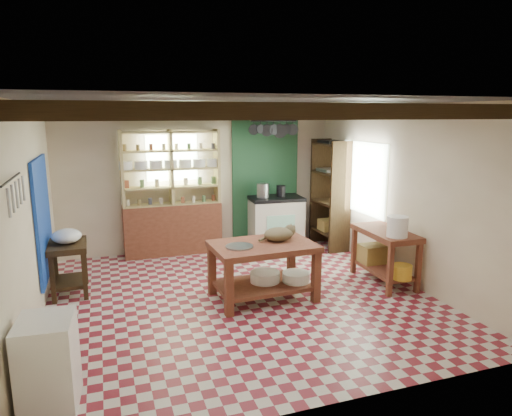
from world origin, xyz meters
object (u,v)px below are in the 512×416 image
object	(u,v)px
white_cabinet	(48,364)
right_counter	(384,256)
work_table	(263,271)
prep_table	(69,268)
cat	(279,234)
stove	(276,222)

from	to	relation	value
white_cabinet	right_counter	size ratio (longest dim) A/B	0.72
work_table	prep_table	world-z (taller)	work_table
work_table	cat	bearing A→B (deg)	11.31
work_table	white_cabinet	xyz separation A→B (m)	(-2.50, -1.64, 0.02)
work_table	stove	bearing A→B (deg)	62.35
stove	work_table	bearing A→B (deg)	-111.09
work_table	white_cabinet	bearing A→B (deg)	-149.23
right_counter	work_table	bearing A→B (deg)	-178.70
prep_table	white_cabinet	size ratio (longest dim) A/B	0.91
white_cabinet	cat	xyz separation A→B (m)	(2.75, 1.70, 0.46)
white_cabinet	stove	bearing A→B (deg)	51.85
work_table	prep_table	bearing A→B (deg)	155.28
stove	prep_table	size ratio (longest dim) A/B	1.34
work_table	prep_table	size ratio (longest dim) A/B	1.86
white_cabinet	right_counter	xyz separation A→B (m)	(4.40, 1.62, -0.00)
work_table	right_counter	world-z (taller)	right_counter
prep_table	cat	size ratio (longest dim) A/B	1.78
work_table	white_cabinet	distance (m)	2.99
stove	cat	distance (m)	2.38
white_cabinet	cat	size ratio (longest dim) A/B	1.95
work_table	white_cabinet	size ratio (longest dim) A/B	1.70
stove	cat	size ratio (longest dim) A/B	2.38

